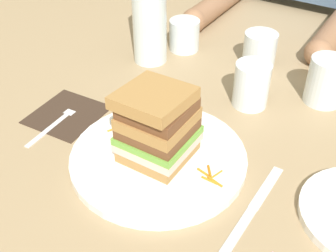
# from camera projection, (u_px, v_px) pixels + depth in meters

# --- Properties ---
(ground_plane) EXTENTS (3.00, 3.00, 0.00)m
(ground_plane) POSITION_uv_depth(u_px,v_px,m) (158.00, 153.00, 0.74)
(ground_plane) COLOR #9E8460
(main_plate) EXTENTS (0.29, 0.29, 0.01)m
(main_plate) POSITION_uv_depth(u_px,v_px,m) (158.00, 158.00, 0.72)
(main_plate) COLOR white
(main_plate) RESTS_ON ground_plane
(sandwich) EXTENTS (0.11, 0.11, 0.13)m
(sandwich) POSITION_uv_depth(u_px,v_px,m) (157.00, 125.00, 0.68)
(sandwich) COLOR #A87A42
(sandwich) RESTS_ON main_plate
(carrot_shred_0) EXTENTS (0.03, 0.00, 0.00)m
(carrot_shred_0) POSITION_uv_depth(u_px,v_px,m) (125.00, 139.00, 0.75)
(carrot_shred_0) COLOR orange
(carrot_shred_0) RESTS_ON main_plate
(carrot_shred_1) EXTENTS (0.01, 0.02, 0.00)m
(carrot_shred_1) POSITION_uv_depth(u_px,v_px,m) (124.00, 133.00, 0.76)
(carrot_shred_1) COLOR orange
(carrot_shred_1) RESTS_ON main_plate
(carrot_shred_2) EXTENTS (0.01, 0.03, 0.00)m
(carrot_shred_2) POSITION_uv_depth(u_px,v_px,m) (121.00, 138.00, 0.75)
(carrot_shred_2) COLOR orange
(carrot_shred_2) RESTS_ON main_plate
(carrot_shred_3) EXTENTS (0.01, 0.02, 0.00)m
(carrot_shred_3) POSITION_uv_depth(u_px,v_px,m) (113.00, 129.00, 0.77)
(carrot_shred_3) COLOR orange
(carrot_shred_3) RESTS_ON main_plate
(carrot_shred_4) EXTENTS (0.03, 0.01, 0.00)m
(carrot_shred_4) POSITION_uv_depth(u_px,v_px,m) (127.00, 133.00, 0.76)
(carrot_shred_4) COLOR orange
(carrot_shred_4) RESTS_ON main_plate
(carrot_shred_5) EXTENTS (0.02, 0.01, 0.00)m
(carrot_shred_5) POSITION_uv_depth(u_px,v_px,m) (118.00, 139.00, 0.74)
(carrot_shred_5) COLOR orange
(carrot_shred_5) RESTS_ON main_plate
(carrot_shred_6) EXTENTS (0.03, 0.00, 0.00)m
(carrot_shred_6) POSITION_uv_depth(u_px,v_px,m) (209.00, 180.00, 0.67)
(carrot_shred_6) COLOR orange
(carrot_shred_6) RESTS_ON main_plate
(carrot_shred_7) EXTENTS (0.01, 0.03, 0.00)m
(carrot_shred_7) POSITION_uv_depth(u_px,v_px,m) (215.00, 175.00, 0.67)
(carrot_shred_7) COLOR orange
(carrot_shred_7) RESTS_ON main_plate
(carrot_shred_8) EXTENTS (0.02, 0.02, 0.00)m
(carrot_shred_8) POSITION_uv_depth(u_px,v_px,m) (209.00, 171.00, 0.68)
(carrot_shred_8) COLOR orange
(carrot_shred_8) RESTS_ON main_plate
(carrot_shred_9) EXTENTS (0.02, 0.01, 0.00)m
(carrot_shred_9) POSITION_uv_depth(u_px,v_px,m) (203.00, 172.00, 0.68)
(carrot_shred_9) COLOR orange
(carrot_shred_9) RESTS_ON main_plate
(carrot_shred_10) EXTENTS (0.03, 0.01, 0.00)m
(carrot_shred_10) POSITION_uv_depth(u_px,v_px,m) (215.00, 182.00, 0.66)
(carrot_shred_10) COLOR orange
(carrot_shred_10) RESTS_ON main_plate
(napkin_dark) EXTENTS (0.13, 0.14, 0.00)m
(napkin_dark) POSITION_uv_depth(u_px,v_px,m) (67.00, 114.00, 0.83)
(napkin_dark) COLOR #38281E
(napkin_dark) RESTS_ON ground_plane
(fork) EXTENTS (0.02, 0.17, 0.00)m
(fork) POSITION_uv_depth(u_px,v_px,m) (59.00, 119.00, 0.81)
(fork) COLOR silver
(fork) RESTS_ON napkin_dark
(knife) EXTENTS (0.02, 0.20, 0.00)m
(knife) POSITION_uv_depth(u_px,v_px,m) (252.00, 209.00, 0.64)
(knife) COLOR silver
(knife) RESTS_ON ground_plane
(juice_glass) EXTENTS (0.07, 0.07, 0.09)m
(juice_glass) POSITION_uv_depth(u_px,v_px,m) (251.00, 87.00, 0.83)
(juice_glass) COLOR white
(juice_glass) RESTS_ON ground_plane
(water_bottle) EXTENTS (0.08, 0.08, 0.30)m
(water_bottle) POSITION_uv_depth(u_px,v_px,m) (149.00, 3.00, 0.92)
(water_bottle) COLOR silver
(water_bottle) RESTS_ON ground_plane
(empty_tumbler_0) EXTENTS (0.07, 0.07, 0.07)m
(empty_tumbler_0) POSITION_uv_depth(u_px,v_px,m) (184.00, 35.00, 1.02)
(empty_tumbler_0) COLOR silver
(empty_tumbler_0) RESTS_ON ground_plane
(empty_tumbler_1) EXTENTS (0.07, 0.07, 0.08)m
(empty_tumbler_1) POSITION_uv_depth(u_px,v_px,m) (260.00, 50.00, 0.96)
(empty_tumbler_1) COLOR silver
(empty_tumbler_1) RESTS_ON ground_plane
(empty_tumbler_2) EXTENTS (0.07, 0.07, 0.09)m
(empty_tumbler_2) POSITION_uv_depth(u_px,v_px,m) (326.00, 81.00, 0.84)
(empty_tumbler_2) COLOR silver
(empty_tumbler_2) RESTS_ON ground_plane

